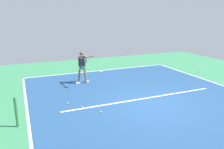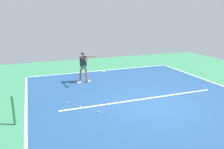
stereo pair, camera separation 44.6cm
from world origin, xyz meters
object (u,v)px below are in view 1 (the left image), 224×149
tennis_ball_near_service_line (68,103)px  tennis_ball_centre_court (82,107)px  tennis_ball_by_sideline (154,87)px  water_bottle (199,71)px  tennis_player (82,65)px  net_post (16,112)px  tennis_ball_far_corner (101,112)px

tennis_ball_near_service_line → tennis_ball_centre_court: bearing=127.2°
tennis_ball_by_sideline → water_bottle: (-4.57, -1.44, 0.08)m
tennis_player → water_bottle: bearing=167.1°
tennis_ball_by_sideline → water_bottle: 4.79m
net_post → tennis_ball_far_corner: bearing=178.6°
tennis_player → water_bottle: size_ratio=8.29×
tennis_ball_by_sideline → tennis_ball_near_service_line: (4.74, 0.54, 0.00)m
tennis_ball_far_corner → water_bottle: (-8.29, -3.39, 0.08)m
tennis_player → net_post: bearing=42.7°
net_post → tennis_ball_centre_court: bearing=-163.6°
tennis_ball_near_service_line → tennis_player: bearing=-117.4°
net_post → tennis_ball_by_sideline: size_ratio=16.21×
tennis_ball_by_sideline → tennis_ball_near_service_line: same height
tennis_ball_centre_court → water_bottle: bearing=-163.7°
net_post → tennis_ball_near_service_line: (-2.03, -1.33, -0.50)m
tennis_ball_near_service_line → net_post: bearing=33.2°
tennis_player → tennis_ball_centre_court: tennis_player is taller
tennis_ball_far_corner → tennis_ball_near_service_line: 1.73m
tennis_ball_centre_court → tennis_ball_near_service_line: bearing=-52.8°
water_bottle → tennis_ball_far_corner: bearing=22.2°
net_post → tennis_player: bearing=-130.2°
tennis_ball_centre_court → net_post: bearing=16.4°
net_post → water_bottle: (-11.33, -3.31, -0.43)m
tennis_ball_by_sideline → tennis_ball_far_corner: (3.72, 1.94, 0.00)m
tennis_ball_far_corner → tennis_ball_centre_court: bearing=-55.0°
tennis_ball_by_sideline → water_bottle: water_bottle is taller
tennis_ball_by_sideline → tennis_ball_far_corner: 4.20m
tennis_ball_by_sideline → water_bottle: size_ratio=0.30×
tennis_ball_near_service_line → tennis_ball_by_sideline: bearing=-173.5°
tennis_ball_by_sideline → tennis_player: bearing=-34.3°
tennis_ball_centre_court → tennis_ball_far_corner: 0.98m
net_post → tennis_ball_centre_court: size_ratio=16.21×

